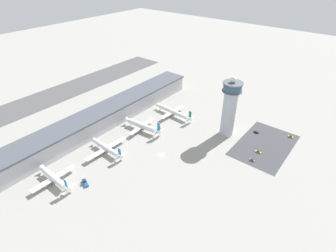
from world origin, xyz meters
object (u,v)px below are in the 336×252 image
(airplane_gate_delta, at_px, (173,112))
(car_grey_coupe, at_px, (258,152))
(airplane_gate_alpha, at_px, (54,178))
(car_yellow_taxi, at_px, (291,137))
(airplane_gate_charlie, at_px, (142,126))
(service_truck_catering, at_px, (159,130))
(control_tower, at_px, (230,107))
(airplane_gate_bravo, at_px, (107,148))
(car_maroon_suv, at_px, (256,132))
(car_silver_sedan, at_px, (252,160))
(service_truck_fuel, at_px, (85,183))

(airplane_gate_delta, distance_m, car_grey_coupe, 89.55)
(airplane_gate_alpha, relative_size, car_yellow_taxi, 8.08)
(airplane_gate_charlie, height_order, service_truck_catering, airplane_gate_charlie)
(control_tower, height_order, airplane_gate_bravo, control_tower)
(car_maroon_suv, bearing_deg, control_tower, 132.40)
(car_yellow_taxi, relative_size, car_maroon_suv, 0.91)
(control_tower, xyz_separation_m, airplane_gate_charlie, (-42.20, 62.08, -22.69))
(airplane_gate_bravo, bearing_deg, car_maroon_suv, -39.01)
(service_truck_catering, xyz_separation_m, car_yellow_taxi, (65.33, -96.41, -0.39))
(airplane_gate_alpha, bearing_deg, airplane_gate_delta, -3.77)
(airplane_gate_bravo, height_order, airplane_gate_charlie, airplane_gate_charlie)
(car_yellow_taxi, height_order, car_maroon_suv, car_maroon_suv)
(airplane_gate_charlie, xyz_separation_m, service_truck_catering, (7.86, -12.50, -3.68))
(airplane_gate_delta, bearing_deg, airplane_gate_charlie, 171.41)
(airplane_gate_bravo, bearing_deg, airplane_gate_delta, -4.26)
(airplane_gate_charlie, bearing_deg, airplane_gate_bravo, 179.79)
(airplane_gate_charlie, xyz_separation_m, car_silver_sedan, (22.38, -95.50, -4.15))
(car_maroon_suv, bearing_deg, airplane_gate_delta, 106.53)
(service_truck_fuel, bearing_deg, car_yellow_taxi, -32.58)
(service_truck_fuel, distance_m, car_yellow_taxi, 174.55)
(control_tower, height_order, airplane_gate_delta, control_tower)
(airplane_gate_bravo, distance_m, car_maroon_suv, 131.54)
(service_truck_catering, bearing_deg, car_maroon_suv, -52.87)
(airplane_gate_charlie, distance_m, service_truck_catering, 15.22)
(service_truck_fuel, bearing_deg, airplane_gate_bravo, 24.79)
(airplane_gate_bravo, relative_size, car_maroon_suv, 8.14)
(airplane_gate_charlie, relative_size, car_yellow_taxi, 9.16)
(control_tower, bearing_deg, car_maroon_suv, -47.60)
(airplane_gate_alpha, height_order, service_truck_catering, airplane_gate_alpha)
(service_truck_catering, distance_m, service_truck_fuel, 81.79)
(airplane_gate_bravo, relative_size, service_truck_fuel, 4.71)
(service_truck_fuel, bearing_deg, airplane_gate_charlie, 11.42)
(car_grey_coupe, bearing_deg, car_silver_sedan, -178.57)
(airplane_gate_charlie, distance_m, car_maroon_suv, 102.74)
(car_silver_sedan, bearing_deg, car_yellow_taxi, -14.78)
(car_silver_sedan, bearing_deg, car_maroon_suv, 18.49)
(airplane_gate_charlie, bearing_deg, car_silver_sedan, -76.81)
(service_truck_fuel, xyz_separation_m, car_maroon_suv, (134.84, -67.68, -0.48))
(control_tower, bearing_deg, service_truck_fuel, 157.89)
(airplane_gate_delta, distance_m, car_yellow_taxi, 109.00)
(car_grey_coupe, bearing_deg, car_yellow_taxi, -19.79)
(control_tower, distance_m, airplane_gate_bravo, 106.67)
(airplane_gate_bravo, bearing_deg, service_truck_fuel, -155.21)
(airplane_gate_bravo, bearing_deg, control_tower, -36.72)
(service_truck_catering, distance_m, car_maroon_suv, 87.94)
(airplane_gate_bravo, height_order, car_silver_sedan, airplane_gate_bravo)
(control_tower, height_order, car_silver_sedan, control_tower)
(service_truck_catering, distance_m, car_yellow_taxi, 116.46)
(service_truck_catering, distance_m, car_grey_coupe, 87.05)
(airplane_gate_delta, relative_size, car_silver_sedan, 10.45)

